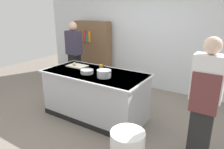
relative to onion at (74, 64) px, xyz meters
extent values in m
plane|color=slate|center=(0.59, -0.10, -0.96)|extent=(10.00, 10.00, 0.00)
cube|color=silver|center=(0.59, 2.00, 0.54)|extent=(6.40, 0.12, 3.00)
cube|color=#B7BABF|center=(0.59, -0.10, -0.51)|extent=(1.90, 0.90, 0.90)
cube|color=#B7BABF|center=(0.59, -0.10, -0.07)|extent=(1.98, 0.98, 0.03)
cube|color=black|center=(0.59, -0.55, -0.91)|extent=(1.90, 0.01, 0.10)
cube|color=silver|center=(0.03, 0.05, -0.05)|extent=(0.40, 0.28, 0.02)
sphere|color=tan|center=(0.00, 0.00, 0.00)|extent=(0.08, 0.08, 0.08)
cylinder|color=#B7BABF|center=(0.89, -0.23, 0.01)|extent=(0.25, 0.25, 0.13)
cube|color=black|center=(0.76, -0.23, 0.05)|extent=(0.04, 0.02, 0.01)
cube|color=black|center=(1.03, -0.23, 0.05)|extent=(0.04, 0.02, 0.01)
cylinder|color=#B7BABF|center=(0.51, -0.22, -0.02)|extent=(0.24, 0.24, 0.07)
cylinder|color=yellow|center=(0.58, 0.13, -0.01)|extent=(0.07, 0.07, 0.10)
cube|color=#242424|center=(2.53, -0.27, -0.51)|extent=(0.28, 0.20, 0.90)
cube|color=white|center=(2.53, -0.27, 0.24)|extent=(0.38, 0.24, 0.60)
sphere|color=beige|center=(2.53, -0.27, 0.65)|extent=(0.22, 0.22, 0.22)
cube|color=brown|center=(2.53, -0.39, 0.06)|extent=(0.34, 0.02, 0.54)
cube|color=black|center=(-0.83, 0.90, -0.51)|extent=(0.28, 0.20, 0.90)
cube|color=#363043|center=(-0.83, 0.90, 0.24)|extent=(0.38, 0.24, 0.60)
sphere|color=#D3AA8C|center=(-0.83, 0.90, 0.65)|extent=(0.22, 0.22, 0.22)
cube|color=brown|center=(-0.84, 1.70, -0.11)|extent=(1.10, 0.28, 1.70)
cube|color=#3351B7|center=(-1.27, 1.54, 0.30)|extent=(0.09, 0.03, 0.28)
cube|color=yellow|center=(-1.17, 1.54, 0.32)|extent=(0.08, 0.03, 0.31)
cube|color=brown|center=(-1.08, 1.54, 0.33)|extent=(0.08, 0.03, 0.34)
cube|color=red|center=(-0.99, 1.54, 0.33)|extent=(0.08, 0.03, 0.33)
cube|color=teal|center=(-0.91, 1.54, 0.27)|extent=(0.06, 0.03, 0.22)
cube|color=orange|center=(-0.83, 1.54, 0.31)|extent=(0.07, 0.03, 0.31)
camera|label=1|loc=(2.83, -3.00, 1.08)|focal=33.04mm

